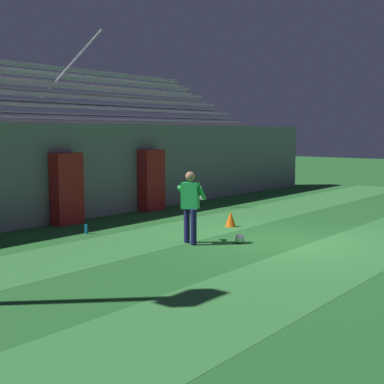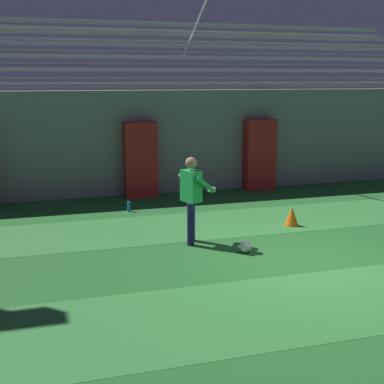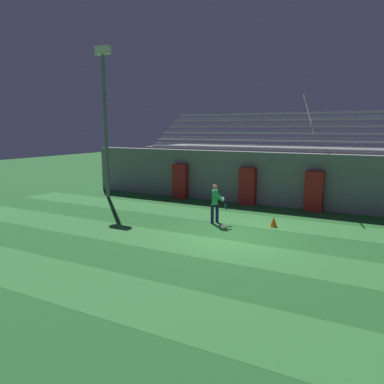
# 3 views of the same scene
# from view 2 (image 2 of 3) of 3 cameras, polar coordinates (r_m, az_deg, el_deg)

# --- Properties ---
(ground_plane) EXTENTS (80.00, 80.00, 0.00)m
(ground_plane) POSITION_cam_2_polar(r_m,az_deg,el_deg) (9.55, 12.10, -7.24)
(ground_plane) COLOR #236028
(turf_stripe_mid) EXTENTS (28.00, 2.19, 0.01)m
(turf_stripe_mid) POSITION_cam_2_polar(r_m,az_deg,el_deg) (8.27, 17.57, -10.62)
(turf_stripe_mid) COLOR #337A38
(turf_stripe_mid) RESTS_ON ground
(turf_stripe_far) EXTENTS (28.00, 2.19, 0.01)m
(turf_stripe_far) POSITION_cam_2_polar(r_m,az_deg,el_deg) (11.93, 5.74, -3.13)
(turf_stripe_far) COLOR #337A38
(turf_stripe_far) RESTS_ON ground
(back_wall) EXTENTS (24.00, 0.60, 2.80)m
(back_wall) POSITION_cam_2_polar(r_m,az_deg,el_deg) (15.13, 0.43, 5.54)
(back_wall) COLOR gray
(back_wall) RESTS_ON ground
(padding_pillar_gate_left) EXTENTS (0.86, 0.44, 1.99)m
(padding_pillar_gate_left) POSITION_cam_2_polar(r_m,az_deg,el_deg) (14.24, -5.51, 3.43)
(padding_pillar_gate_left) COLOR #B21E1E
(padding_pillar_gate_left) RESTS_ON ground
(padding_pillar_gate_right) EXTENTS (0.86, 0.44, 1.99)m
(padding_pillar_gate_right) POSITION_cam_2_polar(r_m,az_deg,el_deg) (15.27, 7.20, 3.97)
(padding_pillar_gate_right) COLOR #B21E1E
(padding_pillar_gate_right) RESTS_ON ground
(bleacher_stand) EXTENTS (18.00, 4.75, 5.83)m
(bleacher_stand) POSITION_cam_2_polar(r_m,az_deg,el_deg) (17.70, -2.16, 6.83)
(bleacher_stand) COLOR gray
(bleacher_stand) RESTS_ON ground
(goalkeeper) EXTENTS (0.66, 0.71, 1.67)m
(goalkeeper) POSITION_cam_2_polar(r_m,az_deg,el_deg) (10.12, -0.02, -0.26)
(goalkeeper) COLOR #19194C
(goalkeeper) RESTS_ON ground
(soccer_ball) EXTENTS (0.22, 0.22, 0.22)m
(soccer_ball) POSITION_cam_2_polar(r_m,az_deg,el_deg) (9.82, 5.71, -5.82)
(soccer_ball) COLOR white
(soccer_ball) RESTS_ON ground
(traffic_cone) EXTENTS (0.30, 0.30, 0.42)m
(traffic_cone) POSITION_cam_2_polar(r_m,az_deg,el_deg) (11.70, 10.59, -2.53)
(traffic_cone) COLOR orange
(traffic_cone) RESTS_ON ground
(water_bottle) EXTENTS (0.07, 0.07, 0.24)m
(water_bottle) POSITION_cam_2_polar(r_m,az_deg,el_deg) (12.82, -6.77, -1.54)
(water_bottle) COLOR #1E8CD8
(water_bottle) RESTS_ON ground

